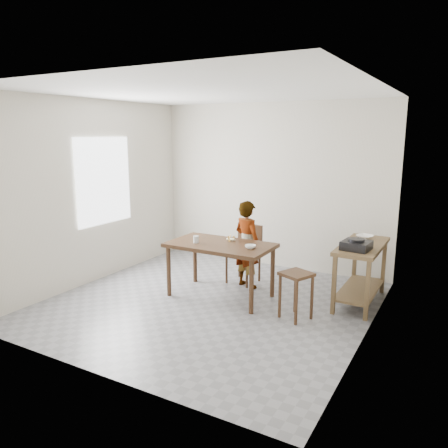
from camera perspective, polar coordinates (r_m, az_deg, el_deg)
The scene contains 17 objects.
floor at distance 5.89m, azimuth -1.94°, elevation -10.47°, with size 4.00×4.00×0.04m, color slate.
ceiling at distance 5.47m, azimuth -2.15°, elevation 17.14°, with size 4.00×4.00×0.04m, color white.
wall_back at distance 7.30m, azimuth 6.27°, elevation 4.96°, with size 4.00×0.04×2.70m, color beige.
wall_front at distance 3.96m, azimuth -17.43°, elevation -1.28°, with size 4.00×0.04×2.70m, color beige.
wall_left at distance 6.78m, azimuth -16.81°, elevation 4.01°, with size 0.04×4.00×2.70m, color beige.
wall_right at distance 4.80m, azimuth 19.03°, elevation 0.82°, with size 0.04×4.00×2.70m, color beige.
window_pane at distance 6.87m, azimuth -15.40°, elevation 5.44°, with size 0.02×1.10×1.30m, color white.
dining_table at distance 5.99m, azimuth -0.47°, elevation -6.03°, with size 1.40×0.80×0.75m, color #3B2515, non-canonical shape.
prep_counter at distance 6.04m, azimuth 17.39°, elevation -6.21°, with size 0.50×1.20×0.80m, color brown, non-canonical shape.
child at distance 6.31m, azimuth 3.06°, elevation -2.67°, with size 0.47×0.31×1.27m, color silver.
dining_chair at distance 6.54m, azimuth 2.52°, elevation -3.99°, with size 0.42×0.42×0.86m, color #3B2515, non-canonical shape.
stool at distance 5.40m, azimuth 9.36°, elevation -9.20°, with size 0.33×0.33×0.58m, color #3B2515, non-canonical shape.
glass_tumbler at distance 5.93m, azimuth -3.67°, elevation -2.01°, with size 0.08×0.08×0.09m, color silver.
small_bowl at distance 5.64m, azimuth 3.47°, elevation -2.97°, with size 0.14×0.14×0.05m, color white.
banana at distance 6.02m, azimuth 0.90°, elevation -1.97°, with size 0.15×0.11×0.05m, color #F4E25E, non-canonical shape.
serving_bowl at distance 6.23m, azimuth 17.91°, elevation -1.61°, with size 0.21×0.21×0.05m, color white.
gas_burner at distance 5.62m, azimuth 16.90°, elevation -2.68°, with size 0.32×0.32×0.11m, color black.
Camera 1 is at (2.84, -4.65, 2.21)m, focal length 35.00 mm.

